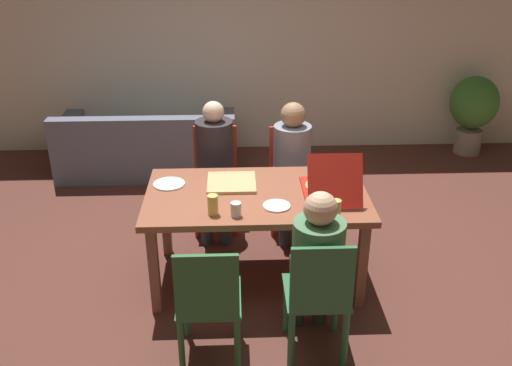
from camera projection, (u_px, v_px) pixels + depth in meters
ground_plane at (256, 277)px, 4.67m from camera, size 20.00×20.00×0.00m
back_wall at (246, 33)px, 6.72m from camera, size 7.49×0.12×2.85m
dining_table at (257, 203)px, 4.37m from camera, size 1.69×0.98×0.77m
chair_0 at (290, 175)px, 5.29m from camera, size 0.41×0.40×0.94m
person_0 at (293, 159)px, 5.06m from camera, size 0.33×0.55×1.22m
chair_1 at (216, 175)px, 5.28m from camera, size 0.42×0.41×0.95m
person_1 at (215, 159)px, 5.07m from camera, size 0.33×0.51×1.24m
chair_2 at (318, 297)px, 3.62m from camera, size 0.41×0.43×0.93m
person_2 at (317, 257)px, 3.65m from camera, size 0.33×0.49×1.19m
chair_3 at (208, 301)px, 3.55m from camera, size 0.41×0.46×0.92m
pizza_box_0 at (232, 183)px, 4.48m from camera, size 0.38×0.38×0.02m
pizza_box_1 at (329, 186)px, 4.32m from camera, size 0.40×0.56×0.39m
plate_0 at (169, 184)px, 4.47m from camera, size 0.25×0.25×0.01m
plate_1 at (277, 206)px, 4.14m from camera, size 0.20×0.20×0.01m
drinking_glass_0 at (236, 209)px, 3.99m from camera, size 0.08×0.08×0.10m
drinking_glass_1 at (336, 209)px, 3.96m from camera, size 0.07×0.07×0.14m
drinking_glass_2 at (213, 205)px, 4.01m from camera, size 0.08×0.08×0.15m
couch at (148, 148)px, 6.49m from camera, size 1.98×0.89×0.75m
potted_plant at (473, 107)px, 6.86m from camera, size 0.57×0.57×0.96m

